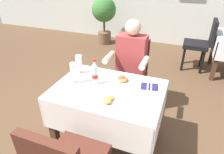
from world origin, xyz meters
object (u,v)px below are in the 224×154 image
object	(u,v)px
chair_far_diner_seat	(130,71)
beer_glass_left	(74,73)
plate_far_diner	(122,80)
main_dining_table	(109,103)
background_chair_left	(201,42)
cola_bottle_primary	(95,73)
seated_diner_far	(130,64)
plate_near_camera	(108,101)
beer_glass_middle	(79,64)
napkin_cutlery_set	(149,87)
potted_plant_corner	(104,14)

from	to	relation	value
chair_far_diner_seat	beer_glass_left	xyz separation A→B (m)	(-0.37, -0.79, 0.30)
chair_far_diner_seat	plate_far_diner	distance (m)	0.64
main_dining_table	background_chair_left	distance (m)	2.54
main_dining_table	cola_bottle_primary	bearing A→B (deg)	166.66
seated_diner_far	plate_near_camera	distance (m)	0.88
plate_near_camera	seated_diner_far	bearing A→B (deg)	93.70
beer_glass_middle	cola_bottle_primary	size ratio (longest dim) A/B	0.76
beer_glass_left	background_chair_left	distance (m)	2.72
chair_far_diner_seat	napkin_cutlery_set	bearing A→B (deg)	-58.16
beer_glass_middle	background_chair_left	bearing A→B (deg)	58.54
plate_near_camera	napkin_cutlery_set	distance (m)	0.49
beer_glass_middle	potted_plant_corner	size ratio (longest dim) A/B	0.18
seated_diner_far	plate_far_diner	bearing A→B (deg)	-83.07
background_chair_left	beer_glass_left	bearing A→B (deg)	-118.08
beer_glass_middle	potted_plant_corner	xyz separation A→B (m)	(-0.94, 2.89, -0.09)
cola_bottle_primary	napkin_cutlery_set	size ratio (longest dim) A/B	1.41
beer_glass_left	napkin_cutlery_set	world-z (taller)	beer_glass_left
main_dining_table	plate_near_camera	size ratio (longest dim) A/B	4.79
plate_near_camera	potted_plant_corner	size ratio (longest dim) A/B	0.20
beer_glass_middle	potted_plant_corner	world-z (taller)	potted_plant_corner
plate_near_camera	chair_far_diner_seat	bearing A→B (deg)	94.63
main_dining_table	potted_plant_corner	bearing A→B (deg)	113.83
beer_glass_middle	background_chair_left	size ratio (longest dim) A/B	0.22
beer_glass_left	beer_glass_middle	world-z (taller)	beer_glass_left
beer_glass_middle	potted_plant_corner	bearing A→B (deg)	107.94
beer_glass_middle	background_chair_left	xyz separation A→B (m)	(1.33, 2.18, -0.29)
napkin_cutlery_set	background_chair_left	xyz separation A→B (m)	(0.54, 2.19, -0.19)
cola_bottle_primary	background_chair_left	bearing A→B (deg)	65.43
beer_glass_middle	plate_near_camera	bearing A→B (deg)	-38.67
main_dining_table	background_chair_left	size ratio (longest dim) A/B	1.11
beer_glass_middle	napkin_cutlery_set	world-z (taller)	beer_glass_middle
plate_near_camera	background_chair_left	world-z (taller)	background_chair_left
plate_far_diner	napkin_cutlery_set	world-z (taller)	plate_far_diner
plate_far_diner	background_chair_left	xyz separation A→B (m)	(0.83, 2.19, -0.21)
seated_diner_far	plate_near_camera	world-z (taller)	seated_diner_far
plate_far_diner	background_chair_left	world-z (taller)	background_chair_left
potted_plant_corner	beer_glass_middle	bearing A→B (deg)	-72.06
beer_glass_middle	napkin_cutlery_set	size ratio (longest dim) A/B	1.07
plate_far_diner	beer_glass_left	bearing A→B (deg)	-156.32
plate_far_diner	beer_glass_middle	world-z (taller)	beer_glass_middle
seated_diner_far	beer_glass_left	world-z (taller)	seated_diner_far
plate_far_diner	beer_glass_left	world-z (taller)	beer_glass_left
beer_glass_left	cola_bottle_primary	world-z (taller)	cola_bottle_primary
plate_near_camera	napkin_cutlery_set	bearing A→B (deg)	53.41
beer_glass_middle	napkin_cutlery_set	bearing A→B (deg)	-0.93
background_chair_left	potted_plant_corner	xyz separation A→B (m)	(-2.27, 0.71, 0.20)
main_dining_table	seated_diner_far	bearing A→B (deg)	88.00
beer_glass_left	background_chair_left	bearing A→B (deg)	61.92
main_dining_table	plate_far_diner	xyz separation A→B (m)	(0.08, 0.18, 0.20)
background_chair_left	beer_glass_middle	bearing A→B (deg)	-121.46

